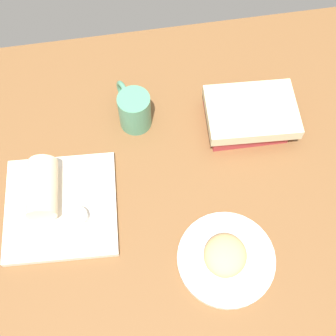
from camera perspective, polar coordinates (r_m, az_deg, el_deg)
The scene contains 8 objects.
dining_table at distance 109.67cm, azimuth 2.36°, elevation -0.70°, with size 110.00×90.00×4.00cm, color brown.
round_plate at distance 100.03cm, azimuth 7.26°, elevation -11.19°, with size 20.94×20.94×1.40cm, color silver.
scone_pastry at distance 97.03cm, azimuth 7.15°, elevation -10.74°, with size 9.47×8.99×4.72cm, color tan.
square_plate at distance 105.83cm, azimuth -13.19°, elevation -4.71°, with size 24.80×24.80×1.60cm, color silver.
sauce_cup at distance 101.70cm, azimuth -11.19°, elevation -6.05°, with size 4.41×4.41×2.55cm.
breakfast_wrap at distance 104.06cm, azimuth -15.39°, elevation -2.42°, with size 6.65×6.65×13.27cm, color beige.
book_stack at distance 113.14cm, azimuth 10.00°, elevation 6.53°, with size 22.53×16.90×6.48cm.
coffee_mug at distance 110.69cm, azimuth -4.29°, elevation 7.32°, with size 7.80×12.68×9.95cm.
Camera 1 is at (12.27, 47.13, 100.26)cm, focal length 48.85 mm.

